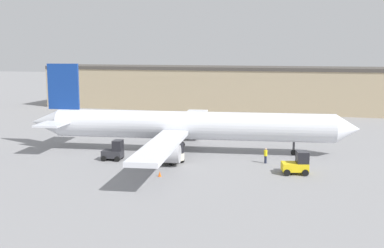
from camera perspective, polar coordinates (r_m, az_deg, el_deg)
name	(u,v)px	position (r m, az deg, el deg)	size (l,w,h in m)	color
ground_plane	(192,152)	(62.40, 0.00, -3.35)	(400.00, 400.00, 0.00)	gray
terminal_building	(213,88)	(107.87, 2.47, 4.33)	(75.90, 13.16, 9.51)	tan
airplane	(184,126)	(61.93, -0.92, -0.21)	(42.80, 39.34, 11.33)	silver
ground_crew_worker	(266,155)	(56.80, 8.72, -3.67)	(0.40, 0.40, 1.81)	#1E2338
baggage_tug	(297,164)	(52.55, 12.37, -4.63)	(3.07, 2.62, 2.46)	yellow
belt_loader_truck	(172,154)	(56.21, -2.41, -3.52)	(3.30, 3.00, 2.47)	beige
pushback_tug	(114,151)	(58.47, -9.19, -3.21)	(2.56, 2.13, 2.43)	#2D2D33
safety_cone_near	(160,174)	(50.62, -3.85, -5.92)	(0.36, 0.36, 0.55)	#EF590F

